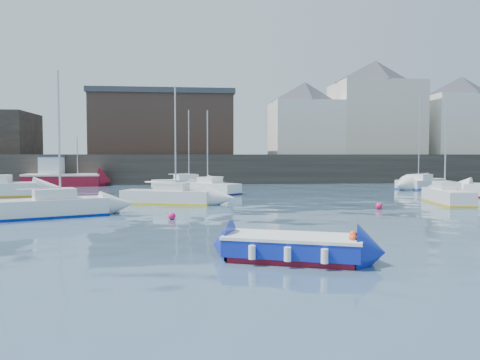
{
  "coord_description": "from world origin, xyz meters",
  "views": [
    {
      "loc": [
        -2.75,
        -14.29,
        2.89
      ],
      "look_at": [
        0.0,
        12.0,
        1.5
      ],
      "focal_mm": 35.0,
      "sensor_mm": 36.0,
      "label": 1
    }
  ],
  "objects": [
    {
      "name": "water",
      "position": [
        0.0,
        0.0,
        0.0
      ],
      "size": [
        220.0,
        220.0,
        0.0
      ],
      "primitive_type": "plane",
      "color": "#2D4760",
      "rests_on": "ground"
    },
    {
      "name": "quay_wall",
      "position": [
        0.0,
        35.0,
        1.5
      ],
      "size": [
        90.0,
        5.0,
        3.0
      ],
      "primitive_type": "cube",
      "color": "#28231E",
      "rests_on": "ground"
    },
    {
      "name": "land_strip",
      "position": [
        0.0,
        53.0,
        1.4
      ],
      "size": [
        90.0,
        32.0,
        2.8
      ],
      "primitive_type": "cube",
      "color": "#28231E",
      "rests_on": "ground"
    },
    {
      "name": "bldg_east_a",
      "position": [
        20.0,
        42.0,
        8.81
      ],
      "size": [
        13.36,
        13.36,
        11.8
      ],
      "color": "beige",
      "rests_on": "land_strip"
    },
    {
      "name": "bldg_east_b",
      "position": [
        31.0,
        41.5,
        7.87
      ],
      "size": [
        11.88,
        11.88,
        9.95
      ],
      "color": "white",
      "rests_on": "land_strip"
    },
    {
      "name": "bldg_east_d",
      "position": [
        11.0,
        41.5,
        7.36
      ],
      "size": [
        11.14,
        11.14,
        8.95
      ],
      "color": "white",
      "rests_on": "land_strip"
    },
    {
      "name": "warehouse",
      "position": [
        -6.0,
        43.0,
        6.62
      ],
      "size": [
        16.4,
        10.4,
        7.6
      ],
      "color": "#3D2D26",
      "rests_on": "land_strip"
    },
    {
      "name": "blue_dinghy",
      "position": [
        -0.0,
        -1.83,
        0.39
      ],
      "size": [
        4.03,
        2.79,
        0.71
      ],
      "color": "maroon",
      "rests_on": "ground"
    },
    {
      "name": "fishing_boat",
      "position": [
        -15.06,
        31.5,
        0.9
      ],
      "size": [
        7.09,
        2.74,
        4.68
      ],
      "color": "maroon",
      "rests_on": "ground"
    },
    {
      "name": "sailboat_a",
      "position": [
        -9.38,
        8.35,
        0.48
      ],
      "size": [
        5.51,
        3.67,
        6.86
      ],
      "color": "white",
      "rests_on": "ground"
    },
    {
      "name": "sailboat_b",
      "position": [
        -4.16,
        13.9,
        0.45
      ],
      "size": [
        5.7,
        3.29,
        6.98
      ],
      "color": "white",
      "rests_on": "ground"
    },
    {
      "name": "sailboat_c",
      "position": [
        12.56,
        12.26,
        0.48
      ],
      "size": [
        2.23,
        4.92,
        6.24
      ],
      "color": "white",
      "rests_on": "ground"
    },
    {
      "name": "sailboat_f",
      "position": [
        -1.2,
        21.46,
        0.45
      ],
      "size": [
        4.37,
        4.71,
        6.35
      ],
      "color": "white",
      "rests_on": "ground"
    },
    {
      "name": "sailboat_g",
      "position": [
        17.54,
        25.2,
        0.45
      ],
      "size": [
        6.07,
        5.54,
        7.91
      ],
      "color": "white",
      "rests_on": "ground"
    },
    {
      "name": "sailboat_h",
      "position": [
        -3.41,
        26.99,
        0.45
      ],
      "size": [
        5.59,
        3.66,
        6.88
      ],
      "color": "white",
      "rests_on": "ground"
    },
    {
      "name": "buoy_near",
      "position": [
        -3.63,
        6.87,
        0.0
      ],
      "size": [
        0.34,
        0.34,
        0.34
      ],
      "primitive_type": "sphere",
      "color": "#F2155C",
      "rests_on": "ground"
    },
    {
      "name": "buoy_mid",
      "position": [
        7.32,
        9.87,
        0.0
      ],
      "size": [
        0.36,
        0.36,
        0.36
      ],
      "primitive_type": "sphere",
      "color": "#F2155C",
      "rests_on": "ground"
    },
    {
      "name": "buoy_far",
      "position": [
        -4.49,
        16.34,
        0.0
      ],
      "size": [
        0.44,
        0.44,
        0.44
      ],
      "primitive_type": "sphere",
      "color": "#F2155C",
      "rests_on": "ground"
    }
  ]
}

